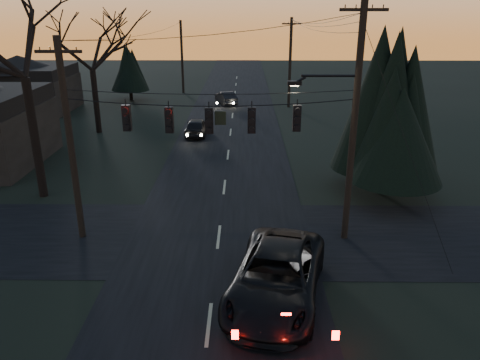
{
  "coord_description": "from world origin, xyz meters",
  "views": [
    {
      "loc": [
        1.12,
        -8.33,
        9.57
      ],
      "look_at": [
        0.95,
        8.86,
        3.11
      ],
      "focal_mm": 35.0,
      "sensor_mm": 36.0,
      "label": 1
    }
  ],
  "objects_px": {
    "utility_pole_far_l": "(183,93)",
    "sedan_oncoming_a": "(197,127)",
    "sedan_oncoming_b": "(226,98)",
    "evergreen_right": "(390,110)",
    "utility_pole_left": "(83,236)",
    "utility_pole_right": "(344,238)",
    "suv_near": "(277,277)",
    "bare_tree_left": "(17,24)",
    "utility_pole_far_r": "(288,107)"
  },
  "relations": [
    {
      "from": "utility_pole_right",
      "to": "evergreen_right",
      "type": "bearing_deg",
      "value": 60.11
    },
    {
      "from": "utility_pole_far_l",
      "to": "sedan_oncoming_b",
      "type": "relative_size",
      "value": 2.05
    },
    {
      "from": "utility_pole_left",
      "to": "evergreen_right",
      "type": "height_order",
      "value": "evergreen_right"
    },
    {
      "from": "utility_pole_right",
      "to": "bare_tree_left",
      "type": "distance_m",
      "value": 18.05
    },
    {
      "from": "utility_pole_left",
      "to": "suv_near",
      "type": "height_order",
      "value": "utility_pole_left"
    },
    {
      "from": "utility_pole_far_r",
      "to": "sedan_oncoming_a",
      "type": "bearing_deg",
      "value": -126.59
    },
    {
      "from": "utility_pole_far_r",
      "to": "utility_pole_right",
      "type": "bearing_deg",
      "value": -90.0
    },
    {
      "from": "utility_pole_far_l",
      "to": "utility_pole_left",
      "type": "bearing_deg",
      "value": -90.0
    },
    {
      "from": "bare_tree_left",
      "to": "utility_pole_left",
      "type": "bearing_deg",
      "value": -52.27
    },
    {
      "from": "utility_pole_far_r",
      "to": "sedan_oncoming_a",
      "type": "xyz_separation_m",
      "value": [
        -8.11,
        -10.92,
        0.67
      ]
    },
    {
      "from": "utility_pole_right",
      "to": "utility_pole_far_l",
      "type": "relative_size",
      "value": 1.25
    },
    {
      "from": "sedan_oncoming_a",
      "to": "sedan_oncoming_b",
      "type": "relative_size",
      "value": 1.01
    },
    {
      "from": "suv_near",
      "to": "utility_pole_far_r",
      "type": "bearing_deg",
      "value": 97.14
    },
    {
      "from": "sedan_oncoming_a",
      "to": "utility_pole_left",
      "type": "bearing_deg",
      "value": 80.6
    },
    {
      "from": "utility_pole_left",
      "to": "utility_pole_right",
      "type": "bearing_deg",
      "value": 0.0
    },
    {
      "from": "utility_pole_far_l",
      "to": "utility_pole_right",
      "type": "bearing_deg",
      "value": -72.28
    },
    {
      "from": "utility_pole_left",
      "to": "utility_pole_far_r",
      "type": "height_order",
      "value": "same"
    },
    {
      "from": "utility_pole_far_r",
      "to": "utility_pole_left",
      "type": "bearing_deg",
      "value": -112.33
    },
    {
      "from": "bare_tree_left",
      "to": "evergreen_right",
      "type": "xyz_separation_m",
      "value": [
        18.08,
        0.54,
        -4.18
      ]
    },
    {
      "from": "utility_pole_right",
      "to": "sedan_oncoming_a",
      "type": "bearing_deg",
      "value": 115.41
    },
    {
      "from": "sedan_oncoming_a",
      "to": "sedan_oncoming_b",
      "type": "bearing_deg",
      "value": -96.57
    },
    {
      "from": "suv_near",
      "to": "bare_tree_left",
      "type": "bearing_deg",
      "value": 154.96
    },
    {
      "from": "utility_pole_right",
      "to": "suv_near",
      "type": "bearing_deg",
      "value": -125.62
    },
    {
      "from": "utility_pole_far_l",
      "to": "sedan_oncoming_a",
      "type": "distance_m",
      "value": 19.24
    },
    {
      "from": "utility_pole_right",
      "to": "evergreen_right",
      "type": "xyz_separation_m",
      "value": [
        2.98,
        5.19,
        4.54
      ]
    },
    {
      "from": "utility_pole_far_l",
      "to": "sedan_oncoming_b",
      "type": "xyz_separation_m",
      "value": [
        5.2,
        -6.66,
        0.64
      ]
    },
    {
      "from": "bare_tree_left",
      "to": "suv_near",
      "type": "distance_m",
      "value": 16.93
    },
    {
      "from": "sedan_oncoming_b",
      "to": "sedan_oncoming_a",
      "type": "bearing_deg",
      "value": 62.5
    },
    {
      "from": "bare_tree_left",
      "to": "utility_pole_right",
      "type": "bearing_deg",
      "value": -17.12
    },
    {
      "from": "utility_pole_right",
      "to": "sedan_oncoming_b",
      "type": "bearing_deg",
      "value": 102.12
    },
    {
      "from": "utility_pole_far_l",
      "to": "sedan_oncoming_a",
      "type": "relative_size",
      "value": 2.04
    },
    {
      "from": "utility_pole_far_l",
      "to": "bare_tree_left",
      "type": "xyz_separation_m",
      "value": [
        -3.6,
        -31.35,
        8.73
      ]
    },
    {
      "from": "utility_pole_left",
      "to": "evergreen_right",
      "type": "distance_m",
      "value": 16.04
    },
    {
      "from": "utility_pole_left",
      "to": "suv_near",
      "type": "relative_size",
      "value": 1.35
    },
    {
      "from": "utility_pole_far_l",
      "to": "sedan_oncoming_a",
      "type": "bearing_deg",
      "value": -79.84
    },
    {
      "from": "utility_pole_far_l",
      "to": "sedan_oncoming_b",
      "type": "distance_m",
      "value": 8.48
    },
    {
      "from": "utility_pole_left",
      "to": "sedan_oncoming_b",
      "type": "relative_size",
      "value": 2.18
    },
    {
      "from": "utility_pole_far_r",
      "to": "suv_near",
      "type": "xyz_separation_m",
      "value": [
        -3.27,
        -32.56,
        0.87
      ]
    },
    {
      "from": "utility_pole_far_l",
      "to": "sedan_oncoming_a",
      "type": "xyz_separation_m",
      "value": [
        3.39,
        -18.92,
        0.67
      ]
    },
    {
      "from": "utility_pole_far_r",
      "to": "evergreen_right",
      "type": "height_order",
      "value": "evergreen_right"
    },
    {
      "from": "utility_pole_far_l",
      "to": "evergreen_right",
      "type": "height_order",
      "value": "evergreen_right"
    },
    {
      "from": "bare_tree_left",
      "to": "evergreen_right",
      "type": "height_order",
      "value": "bare_tree_left"
    },
    {
      "from": "suv_near",
      "to": "sedan_oncoming_a",
      "type": "relative_size",
      "value": 1.6
    },
    {
      "from": "utility_pole_right",
      "to": "bare_tree_left",
      "type": "bearing_deg",
      "value": 162.88
    },
    {
      "from": "evergreen_right",
      "to": "suv_near",
      "type": "bearing_deg",
      "value": -122.66
    },
    {
      "from": "utility_pole_far_l",
      "to": "bare_tree_left",
      "type": "relative_size",
      "value": 0.64
    },
    {
      "from": "utility_pole_left",
      "to": "utility_pole_far_r",
      "type": "relative_size",
      "value": 1.0
    },
    {
      "from": "sedan_oncoming_b",
      "to": "evergreen_right",
      "type": "bearing_deg",
      "value": 91.93
    },
    {
      "from": "utility_pole_left",
      "to": "suv_near",
      "type": "bearing_deg",
      "value": -28.99
    },
    {
      "from": "utility_pole_left",
      "to": "sedan_oncoming_a",
      "type": "bearing_deg",
      "value": 78.77
    }
  ]
}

